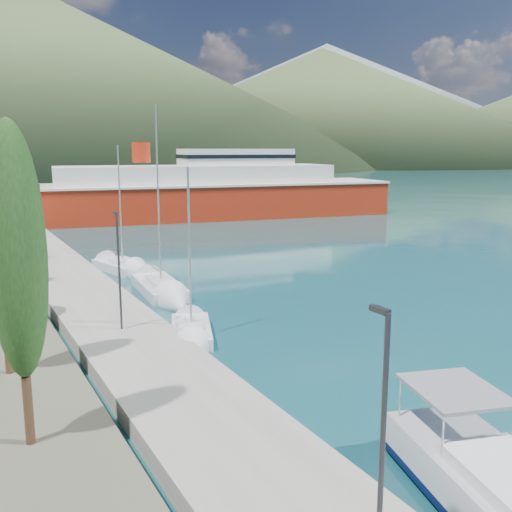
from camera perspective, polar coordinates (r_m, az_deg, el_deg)
ground at (r=137.51m, az=-21.71°, el=5.74°), size 1400.00×1400.00×0.00m
quay at (r=43.87m, az=-18.13°, el=-2.47°), size 5.00×88.00×0.80m
hills_far at (r=657.01m, az=-15.34°, el=16.17°), size 1480.00×900.00×180.00m
hills_near at (r=407.06m, az=-12.54°, el=15.92°), size 1010.00×520.00×115.00m
lamp_posts at (r=31.69m, az=-14.52°, el=-0.37°), size 0.15×46.70×6.06m
sailboat_near at (r=29.50m, az=-6.40°, el=-8.58°), size 4.32×7.17×9.89m
sailboat_mid at (r=38.45m, az=-8.76°, el=-3.98°), size 3.33×9.83×13.89m
sailboat_far at (r=47.03m, az=-12.29°, el=-1.43°), size 4.11×8.00×11.23m
ferry at (r=84.47m, az=-5.74°, el=6.20°), size 58.98×20.61×11.48m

